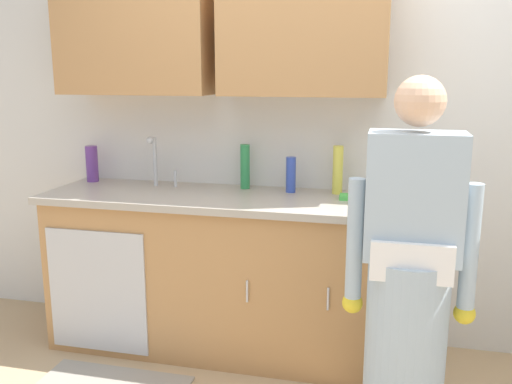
% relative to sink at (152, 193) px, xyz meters
% --- Properties ---
extents(kitchen_wall_with_uppers, '(4.80, 0.44, 2.70)m').
position_rel_sink_xyz_m(kitchen_wall_with_uppers, '(0.79, 0.29, 0.55)').
color(kitchen_wall_with_uppers, silver).
rests_on(kitchen_wall_with_uppers, ground).
extents(counter_cabinet, '(1.90, 0.62, 0.90)m').
position_rel_sink_xyz_m(counter_cabinet, '(0.37, -0.01, -0.48)').
color(counter_cabinet, '#B27F4C').
rests_on(counter_cabinet, ground).
extents(countertop, '(1.96, 0.66, 0.04)m').
position_rel_sink_xyz_m(countertop, '(0.38, -0.01, -0.01)').
color(countertop, '#A8A093').
rests_on(countertop, counter_cabinet).
extents(sink, '(0.50, 0.36, 0.35)m').
position_rel_sink_xyz_m(sink, '(0.00, 0.00, 0.00)').
color(sink, '#B7BABF').
rests_on(sink, counter_cabinet).
extents(person_at_sink, '(0.55, 0.34, 1.62)m').
position_rel_sink_xyz_m(person_at_sink, '(1.46, -0.72, -0.23)').
color(person_at_sink, white).
rests_on(person_at_sink, ground).
extents(bottle_soap, '(0.08, 0.08, 0.23)m').
position_rel_sink_xyz_m(bottle_soap, '(-0.49, 0.18, 0.13)').
color(bottle_soap, '#66388C').
rests_on(bottle_soap, countertop).
extents(bottle_cleaner_spray, '(0.06, 0.06, 0.28)m').
position_rel_sink_xyz_m(bottle_cleaner_spray, '(1.07, 0.18, 0.15)').
color(bottle_cleaner_spray, '#D8D14C').
rests_on(bottle_cleaner_spray, countertop).
extents(bottle_water_short, '(0.06, 0.06, 0.27)m').
position_rel_sink_xyz_m(bottle_water_short, '(0.52, 0.20, 0.15)').
color(bottle_water_short, '#2D8C4C').
rests_on(bottle_water_short, countertop).
extents(bottle_dish_liquid, '(0.06, 0.06, 0.21)m').
position_rel_sink_xyz_m(bottle_dish_liquid, '(0.81, 0.16, 0.12)').
color(bottle_dish_liquid, '#334CB2').
rests_on(bottle_dish_liquid, countertop).
extents(cup_by_sink, '(0.08, 0.08, 0.10)m').
position_rel_sink_xyz_m(cup_by_sink, '(1.28, 0.02, 0.06)').
color(cup_by_sink, '#B24C47').
rests_on(cup_by_sink, countertop).
extents(sponge, '(0.11, 0.07, 0.03)m').
position_rel_sink_xyz_m(sponge, '(1.16, 0.04, 0.03)').
color(sponge, '#4CBF4C').
rests_on(sponge, countertop).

